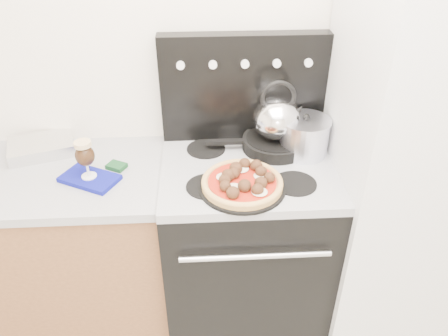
{
  "coord_description": "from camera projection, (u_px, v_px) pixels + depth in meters",
  "views": [
    {
      "loc": [
        -0.12,
        -0.42,
        1.97
      ],
      "look_at": [
        -0.03,
        1.05,
        0.99
      ],
      "focal_mm": 35.0,
      "sensor_mm": 36.0,
      "label": 1
    }
  ],
  "objects": [
    {
      "name": "room_shell",
      "position": [
        257.0,
        256.0,
        1.0
      ],
      "size": [
        3.52,
        3.01,
        2.52
      ],
      "color": "beige",
      "rests_on": "ground"
    },
    {
      "name": "base_cabinet",
      "position": [
        22.0,
        253.0,
        2.15
      ],
      "size": [
        1.45,
        0.6,
        0.86
      ],
      "primitive_type": "cube",
      "color": "brown",
      "rests_on": "ground"
    },
    {
      "name": "stove_body",
      "position": [
        245.0,
        246.0,
        2.18
      ],
      "size": [
        0.76,
        0.65,
        0.88
      ],
      "primitive_type": "cube",
      "color": "black",
      "rests_on": "ground"
    },
    {
      "name": "cooktop",
      "position": [
        248.0,
        169.0,
        1.93
      ],
      "size": [
        0.76,
        0.65,
        0.04
      ],
      "primitive_type": "cube",
      "color": "#ADADB2",
      "rests_on": "stove_body"
    },
    {
      "name": "backguard",
      "position": [
        243.0,
        88.0,
        2.01
      ],
      "size": [
        0.76,
        0.08,
        0.5
      ],
      "primitive_type": "cube",
      "color": "black",
      "rests_on": "cooktop"
    },
    {
      "name": "fridge",
      "position": [
        407.0,
        158.0,
        1.92
      ],
      "size": [
        0.64,
        0.68,
        1.9
      ],
      "primitive_type": "cube",
      "color": "silver",
      "rests_on": "ground"
    },
    {
      "name": "foil_sheet",
      "position": [
        42.0,
        147.0,
        2.04
      ],
      "size": [
        0.34,
        0.29,
        0.06
      ],
      "primitive_type": "cube",
      "rotation": [
        0.0,
        0.0,
        0.31
      ],
      "color": "white",
      "rests_on": "countertop"
    },
    {
      "name": "oven_mitt",
      "position": [
        90.0,
        179.0,
        1.85
      ],
      "size": [
        0.28,
        0.23,
        0.02
      ],
      "primitive_type": "cube",
      "rotation": [
        0.0,
        0.0,
        -0.48
      ],
      "color": "#0E1287",
      "rests_on": "countertop"
    },
    {
      "name": "beer_glass",
      "position": [
        86.0,
        159.0,
        1.8
      ],
      "size": [
        0.09,
        0.09,
        0.17
      ],
      "primitive_type": null,
      "rotation": [
        0.0,
        0.0,
        0.09
      ],
      "color": "black",
      "rests_on": "oven_mitt"
    },
    {
      "name": "pizza_pan",
      "position": [
        242.0,
        187.0,
        1.77
      ],
      "size": [
        0.4,
        0.4,
        0.01
      ],
      "primitive_type": "cylinder",
      "rotation": [
        0.0,
        0.0,
        -0.15
      ],
      "color": "black",
      "rests_on": "cooktop"
    },
    {
      "name": "pizza",
      "position": [
        242.0,
        181.0,
        1.76
      ],
      "size": [
        0.38,
        0.38,
        0.05
      ],
      "primitive_type": null,
      "rotation": [
        0.0,
        0.0,
        -0.16
      ],
      "color": "gold",
      "rests_on": "pizza_pan"
    },
    {
      "name": "skillet",
      "position": [
        275.0,
        143.0,
        2.03
      ],
      "size": [
        0.3,
        0.3,
        0.05
      ],
      "primitive_type": "cylinder",
      "rotation": [
        0.0,
        0.0,
        -0.01
      ],
      "color": "black",
      "rests_on": "cooktop"
    },
    {
      "name": "tea_kettle",
      "position": [
        277.0,
        115.0,
        1.95
      ],
      "size": [
        0.22,
        0.22,
        0.24
      ],
      "primitive_type": null,
      "rotation": [
        0.0,
        0.0,
        -0.02
      ],
      "color": "silver",
      "rests_on": "skillet"
    },
    {
      "name": "stock_pot",
      "position": [
        304.0,
        137.0,
        1.97
      ],
      "size": [
        0.23,
        0.23,
        0.16
      ],
      "primitive_type": "cylinder",
      "rotation": [
        0.0,
        0.0,
        -0.08
      ],
      "color": "silver",
      "rests_on": "cooktop"
    }
  ]
}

